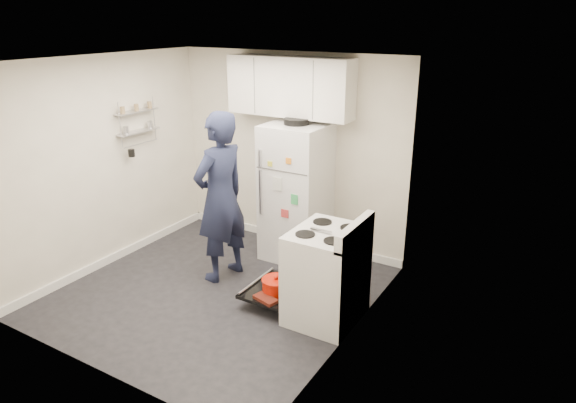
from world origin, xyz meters
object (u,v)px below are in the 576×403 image
Objects in this scene: electric_range at (326,276)px; open_oven_door at (276,287)px; person at (220,198)px; refrigerator at (296,192)px.

open_oven_door is (-0.56, -0.04, -0.28)m from electric_range.
electric_range is 1.53× the size of open_oven_door.
electric_range is 1.52m from person.
open_oven_door is 0.37× the size of person.
person is (-0.46, -0.91, 0.12)m from refrigerator.
refrigerator is (-0.40, 1.14, 0.66)m from open_oven_door.
refrigerator reaches higher than open_oven_door.
electric_range is at bearing 3.65° from open_oven_door.
refrigerator is at bearing 109.53° from open_oven_door.
open_oven_door is at bearing 84.76° from person.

